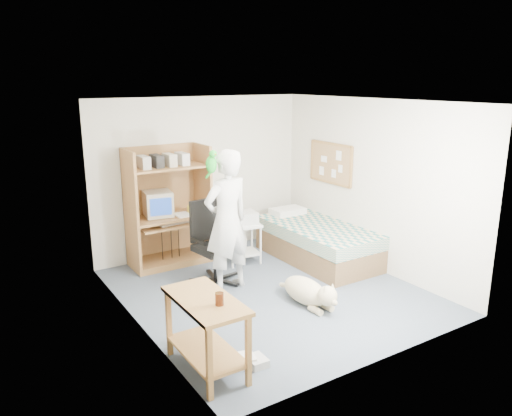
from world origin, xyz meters
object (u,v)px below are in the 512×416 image
(computer_hutch, at_px, (168,211))
(bed, at_px, (317,242))
(side_desk, at_px, (206,323))
(person, at_px, (227,221))
(dog, at_px, (308,291))
(printer_cart, at_px, (242,237))
(office_chair, at_px, (213,254))

(computer_hutch, bearing_deg, bed, -29.29)
(side_desk, relative_size, person, 0.53)
(person, distance_m, dog, 1.40)
(person, bearing_deg, printer_cart, -141.10)
(side_desk, height_order, person, person)
(computer_hutch, xyz_separation_m, bed, (2.00, -1.12, -0.53))
(bed, bearing_deg, side_desk, -147.50)
(side_desk, bearing_deg, dog, 19.29)
(side_desk, height_order, printer_cart, side_desk)
(dog, bearing_deg, side_desk, -163.57)
(side_desk, relative_size, dog, 0.93)
(bed, distance_m, dog, 1.65)
(computer_hutch, xyz_separation_m, office_chair, (0.22, -1.03, -0.41))
(computer_hutch, distance_m, person, 1.37)
(bed, distance_m, side_desk, 3.39)
(computer_hutch, bearing_deg, person, -78.27)
(computer_hutch, bearing_deg, office_chair, -77.97)
(printer_cart, bearing_deg, office_chair, -140.59)
(person, distance_m, printer_cart, 1.13)
(side_desk, xyz_separation_m, printer_cart, (1.80, 2.33, -0.08))
(computer_hutch, bearing_deg, side_desk, -106.14)
(computer_hutch, bearing_deg, printer_cart, -32.60)
(bed, bearing_deg, printer_cart, 153.92)
(side_desk, distance_m, office_chair, 2.19)
(bed, distance_m, person, 1.86)
(side_desk, relative_size, printer_cart, 1.60)
(office_chair, height_order, printer_cart, office_chair)
(computer_hutch, relative_size, side_desk, 1.80)
(printer_cart, bearing_deg, computer_hutch, 157.01)
(office_chair, distance_m, person, 0.63)
(office_chair, relative_size, dog, 1.07)
(computer_hutch, distance_m, office_chair, 1.13)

